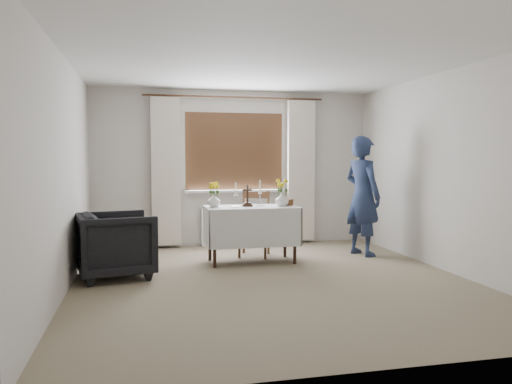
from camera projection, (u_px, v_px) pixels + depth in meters
ground at (273, 281)px, 5.75m from camera, size 5.00×5.00×0.00m
altar_table at (252, 234)px, 6.77m from camera, size 1.24×0.64×0.76m
wooden_chair at (254, 224)px, 7.19m from camera, size 0.56×0.56×0.94m
armchair at (116, 245)px, 5.91m from camera, size 1.01×0.99×0.78m
person at (363, 196)px, 7.24m from camera, size 0.61×0.74×1.73m
radiator at (235, 227)px, 8.09m from camera, size 1.10×0.10×0.60m
wooden_cross at (247, 195)px, 6.75m from camera, size 0.15×0.12×0.30m
candlestick_left at (236, 195)px, 6.67m from camera, size 0.12×0.12×0.33m
candlestick_right at (260, 193)px, 6.77m from camera, size 0.13×0.13×0.36m
flower_vase_left at (214, 200)px, 6.65m from camera, size 0.21×0.21×0.18m
flower_vase_right at (282, 199)px, 6.77m from camera, size 0.19×0.19×0.19m
wicker_basket at (285, 202)px, 6.93m from camera, size 0.27×0.27×0.09m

